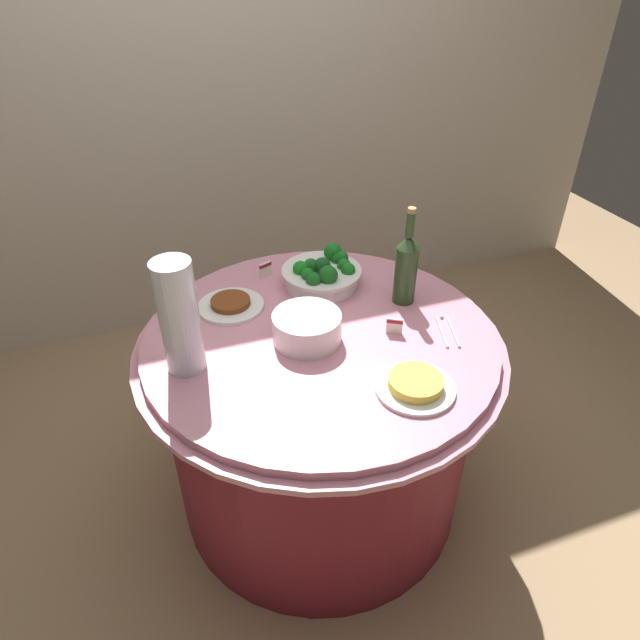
{
  "coord_description": "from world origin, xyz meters",
  "views": [
    {
      "loc": [
        -0.47,
        -1.32,
        1.76
      ],
      "look_at": [
        0.0,
        0.0,
        0.79
      ],
      "focal_mm": 31.1,
      "sensor_mm": 36.0,
      "label": 1
    }
  ],
  "objects_px": {
    "decorative_fruit_vase": "(180,324)",
    "label_placard_mid": "(394,325)",
    "food_plate_fried_egg": "(415,385)",
    "wine_bottle": "(406,267)",
    "label_placard_front": "(266,269)",
    "food_plate_stir_fry": "(231,304)",
    "plate_stack": "(307,328)",
    "broccoli_bowl": "(323,274)",
    "serving_tongs": "(447,330)"
  },
  "relations": [
    {
      "from": "broccoli_bowl",
      "to": "label_placard_front",
      "type": "relative_size",
      "value": 5.09
    },
    {
      "from": "serving_tongs",
      "to": "label_placard_mid",
      "type": "height_order",
      "value": "label_placard_mid"
    },
    {
      "from": "plate_stack",
      "to": "decorative_fruit_vase",
      "type": "xyz_separation_m",
      "value": [
        -0.36,
        -0.0,
        0.1
      ]
    },
    {
      "from": "broccoli_bowl",
      "to": "label_placard_front",
      "type": "xyz_separation_m",
      "value": [
        -0.17,
        0.13,
        -0.01
      ]
    },
    {
      "from": "food_plate_stir_fry",
      "to": "label_placard_front",
      "type": "xyz_separation_m",
      "value": [
        0.16,
        0.16,
        0.02
      ]
    },
    {
      "from": "serving_tongs",
      "to": "label_placard_mid",
      "type": "relative_size",
      "value": 3.02
    },
    {
      "from": "serving_tongs",
      "to": "food_plate_fried_egg",
      "type": "bearing_deg",
      "value": -136.69
    },
    {
      "from": "plate_stack",
      "to": "wine_bottle",
      "type": "xyz_separation_m",
      "value": [
        0.38,
        0.1,
        0.08
      ]
    },
    {
      "from": "decorative_fruit_vase",
      "to": "label_placard_mid",
      "type": "height_order",
      "value": "decorative_fruit_vase"
    },
    {
      "from": "wine_bottle",
      "to": "food_plate_fried_egg",
      "type": "height_order",
      "value": "wine_bottle"
    },
    {
      "from": "broccoli_bowl",
      "to": "serving_tongs",
      "type": "height_order",
      "value": "broccoli_bowl"
    },
    {
      "from": "wine_bottle",
      "to": "label_placard_front",
      "type": "height_order",
      "value": "wine_bottle"
    },
    {
      "from": "label_placard_front",
      "to": "plate_stack",
      "type": "bearing_deg",
      "value": -87.59
    },
    {
      "from": "food_plate_stir_fry",
      "to": "decorative_fruit_vase",
      "type": "bearing_deg",
      "value": -124.99
    },
    {
      "from": "decorative_fruit_vase",
      "to": "label_placard_mid",
      "type": "xyz_separation_m",
      "value": [
        0.63,
        -0.05,
        -0.12
      ]
    },
    {
      "from": "wine_bottle",
      "to": "decorative_fruit_vase",
      "type": "relative_size",
      "value": 0.99
    },
    {
      "from": "food_plate_fried_egg",
      "to": "label_placard_front",
      "type": "distance_m",
      "value": 0.77
    },
    {
      "from": "label_placard_front",
      "to": "broccoli_bowl",
      "type": "bearing_deg",
      "value": -36.24
    },
    {
      "from": "broccoli_bowl",
      "to": "label_placard_mid",
      "type": "xyz_separation_m",
      "value": [
        0.11,
        -0.35,
        -0.01
      ]
    },
    {
      "from": "broccoli_bowl",
      "to": "plate_stack",
      "type": "height_order",
      "value": "broccoli_bowl"
    },
    {
      "from": "wine_bottle",
      "to": "label_placard_front",
      "type": "distance_m",
      "value": 0.52
    },
    {
      "from": "label_placard_front",
      "to": "label_placard_mid",
      "type": "height_order",
      "value": "same"
    },
    {
      "from": "plate_stack",
      "to": "food_plate_stir_fry",
      "type": "bearing_deg",
      "value": 125.4
    },
    {
      "from": "label_placard_front",
      "to": "decorative_fruit_vase",
      "type": "bearing_deg",
      "value": -129.36
    },
    {
      "from": "broccoli_bowl",
      "to": "serving_tongs",
      "type": "xyz_separation_m",
      "value": [
        0.27,
        -0.4,
        -0.04
      ]
    },
    {
      "from": "serving_tongs",
      "to": "label_placard_front",
      "type": "height_order",
      "value": "label_placard_front"
    },
    {
      "from": "plate_stack",
      "to": "label_placard_mid",
      "type": "xyz_separation_m",
      "value": [
        0.27,
        -0.06,
        -0.01
      ]
    },
    {
      "from": "food_plate_fried_egg",
      "to": "label_placard_mid",
      "type": "xyz_separation_m",
      "value": [
        0.06,
        0.26,
        0.01
      ]
    },
    {
      "from": "food_plate_stir_fry",
      "to": "label_placard_mid",
      "type": "xyz_separation_m",
      "value": [
        0.45,
        -0.32,
        0.02
      ]
    },
    {
      "from": "food_plate_stir_fry",
      "to": "label_placard_mid",
      "type": "distance_m",
      "value": 0.55
    },
    {
      "from": "decorative_fruit_vase",
      "to": "food_plate_fried_egg",
      "type": "bearing_deg",
      "value": -28.72
    },
    {
      "from": "serving_tongs",
      "to": "food_plate_stir_fry",
      "type": "relative_size",
      "value": 0.75
    },
    {
      "from": "wine_bottle",
      "to": "food_plate_fried_egg",
      "type": "bearing_deg",
      "value": -112.61
    },
    {
      "from": "wine_bottle",
      "to": "label_placard_front",
      "type": "xyz_separation_m",
      "value": [
        -0.4,
        0.32,
        -0.1
      ]
    },
    {
      "from": "label_placard_mid",
      "to": "broccoli_bowl",
      "type": "bearing_deg",
      "value": 107.22
    },
    {
      "from": "decorative_fruit_vase",
      "to": "food_plate_stir_fry",
      "type": "bearing_deg",
      "value": 55.01
    },
    {
      "from": "food_plate_fried_egg",
      "to": "food_plate_stir_fry",
      "type": "bearing_deg",
      "value": 123.98
    },
    {
      "from": "wine_bottle",
      "to": "food_plate_stir_fry",
      "type": "bearing_deg",
      "value": 164.62
    },
    {
      "from": "broccoli_bowl",
      "to": "plate_stack",
      "type": "xyz_separation_m",
      "value": [
        -0.16,
        -0.29,
        -0.0
      ]
    },
    {
      "from": "plate_stack",
      "to": "decorative_fruit_vase",
      "type": "bearing_deg",
      "value": -179.23
    },
    {
      "from": "food_plate_fried_egg",
      "to": "label_placard_mid",
      "type": "height_order",
      "value": "label_placard_mid"
    },
    {
      "from": "food_plate_stir_fry",
      "to": "food_plate_fried_egg",
      "type": "bearing_deg",
      "value": -56.02
    },
    {
      "from": "label_placard_front",
      "to": "label_placard_mid",
      "type": "bearing_deg",
      "value": -59.38
    },
    {
      "from": "food_plate_fried_egg",
      "to": "food_plate_stir_fry",
      "type": "relative_size",
      "value": 1.0
    },
    {
      "from": "wine_bottle",
      "to": "serving_tongs",
      "type": "height_order",
      "value": "wine_bottle"
    },
    {
      "from": "broccoli_bowl",
      "to": "decorative_fruit_vase",
      "type": "xyz_separation_m",
      "value": [
        -0.52,
        -0.3,
        0.1
      ]
    },
    {
      "from": "food_plate_stir_fry",
      "to": "label_placard_front",
      "type": "bearing_deg",
      "value": 44.61
    },
    {
      "from": "serving_tongs",
      "to": "label_placard_front",
      "type": "xyz_separation_m",
      "value": [
        -0.44,
        0.52,
        0.03
      ]
    },
    {
      "from": "plate_stack",
      "to": "label_placard_front",
      "type": "height_order",
      "value": "plate_stack"
    },
    {
      "from": "plate_stack",
      "to": "label_placard_front",
      "type": "bearing_deg",
      "value": 92.41
    }
  ]
}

